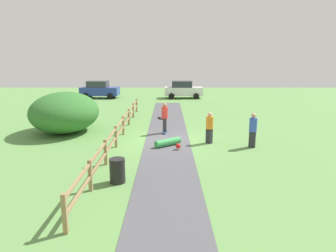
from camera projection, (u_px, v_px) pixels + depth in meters
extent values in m
plane|color=#60934C|center=(166.00, 140.00, 16.57)|extent=(60.00, 60.00, 0.00)
cube|color=#515156|center=(166.00, 140.00, 16.57)|extent=(2.40, 28.00, 0.02)
cube|color=#997A51|center=(64.00, 214.00, 7.66)|extent=(0.12, 0.12, 1.10)
cube|color=#997A51|center=(89.00, 176.00, 10.17)|extent=(0.12, 0.12, 1.10)
cube|color=#997A51|center=(104.00, 152.00, 12.68)|extent=(0.12, 0.12, 1.10)
cube|color=#997A51|center=(115.00, 137.00, 15.19)|extent=(0.12, 0.12, 1.10)
cube|color=#997A51|center=(122.00, 125.00, 17.70)|extent=(0.12, 0.12, 1.10)
cube|color=#997A51|center=(128.00, 117.00, 20.20)|extent=(0.12, 0.12, 1.10)
cube|color=#997A51|center=(132.00, 110.00, 22.71)|extent=(0.12, 0.12, 1.10)
cube|color=#997A51|center=(135.00, 105.00, 25.22)|extent=(0.12, 0.12, 1.10)
cube|color=#997A51|center=(119.00, 131.00, 16.45)|extent=(0.08, 18.00, 0.09)
cube|color=#997A51|center=(118.00, 123.00, 16.35)|extent=(0.08, 18.00, 0.09)
ellipsoid|color=#33702D|center=(64.00, 112.00, 18.19)|extent=(4.01, 4.81, 2.43)
cylinder|color=black|center=(116.00, 171.00, 10.88)|extent=(0.56, 0.56, 0.90)
cube|color=#265999|center=(164.00, 132.00, 18.09)|extent=(0.29, 0.82, 0.02)
cylinder|color=silver|center=(163.00, 131.00, 18.38)|extent=(0.04, 0.06, 0.06)
cylinder|color=silver|center=(165.00, 131.00, 18.36)|extent=(0.04, 0.06, 0.06)
cylinder|color=silver|center=(162.00, 134.00, 17.84)|extent=(0.04, 0.06, 0.06)
cylinder|color=silver|center=(164.00, 134.00, 17.82)|extent=(0.04, 0.06, 0.06)
cube|color=#2D2D33|center=(164.00, 125.00, 18.00)|extent=(0.24, 0.34, 0.81)
cylinder|color=red|center=(164.00, 113.00, 17.83)|extent=(0.42, 0.42, 0.68)
sphere|color=#9E704C|center=(164.00, 105.00, 17.73)|extent=(0.24, 0.24, 0.24)
cylinder|color=green|center=(167.00, 142.00, 15.45)|extent=(1.38, 1.16, 0.36)
sphere|color=red|center=(177.00, 146.00, 14.80)|extent=(0.26, 0.26, 0.26)
cube|color=black|center=(159.00, 118.00, 22.31)|extent=(0.48, 0.82, 0.02)
cylinder|color=silver|center=(157.00, 118.00, 22.55)|extent=(0.05, 0.07, 0.06)
cylinder|color=silver|center=(159.00, 118.00, 22.60)|extent=(0.05, 0.07, 0.06)
cylinder|color=silver|center=(160.00, 119.00, 22.04)|extent=(0.05, 0.07, 0.06)
cylinder|color=silver|center=(161.00, 119.00, 22.09)|extent=(0.05, 0.07, 0.06)
cube|color=#2D2D33|center=(208.00, 136.00, 15.95)|extent=(0.37, 0.37, 0.78)
cylinder|color=orange|center=(208.00, 123.00, 15.79)|extent=(0.54, 0.54, 0.65)
sphere|color=beige|center=(209.00, 114.00, 15.70)|extent=(0.23, 0.23, 0.23)
cube|color=#2D2D33|center=(251.00, 139.00, 15.22)|extent=(0.37, 0.31, 0.82)
cylinder|color=blue|center=(252.00, 125.00, 15.06)|extent=(0.50, 0.50, 0.68)
sphere|color=tan|center=(252.00, 116.00, 14.95)|extent=(0.25, 0.25, 0.25)
cube|color=silver|center=(182.00, 91.00, 33.79)|extent=(4.22, 1.74, 0.90)
cube|color=#2D333D|center=(181.00, 84.00, 33.61)|extent=(2.22, 1.58, 0.70)
cylinder|color=black|center=(194.00, 94.00, 34.73)|extent=(0.64, 0.25, 0.64)
cylinder|color=black|center=(195.00, 96.00, 33.02)|extent=(0.64, 0.25, 0.64)
cylinder|color=black|center=(170.00, 94.00, 34.75)|extent=(0.64, 0.25, 0.64)
cylinder|color=black|center=(170.00, 96.00, 33.04)|extent=(0.64, 0.25, 0.64)
cube|color=#283D99|center=(99.00, 91.00, 33.75)|extent=(4.29, 1.95, 0.90)
cube|color=#2D333D|center=(96.00, 84.00, 33.58)|extent=(2.29, 1.69, 0.70)
cylinder|color=black|center=(113.00, 94.00, 34.63)|extent=(0.65, 0.28, 0.64)
cylinder|color=black|center=(109.00, 96.00, 32.92)|extent=(0.65, 0.28, 0.64)
cylinder|color=black|center=(89.00, 94.00, 34.78)|extent=(0.65, 0.28, 0.64)
cylinder|color=black|center=(84.00, 96.00, 33.06)|extent=(0.65, 0.28, 0.64)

